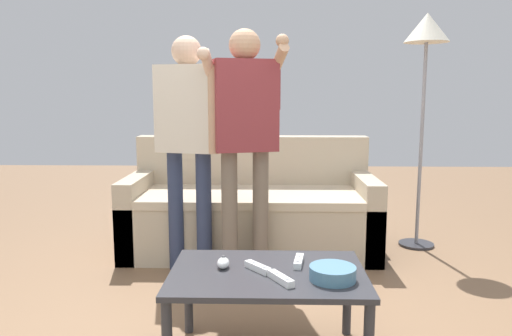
% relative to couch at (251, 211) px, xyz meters
% --- Properties ---
extents(ground_plane, '(12.00, 12.00, 0.00)m').
position_rel_couch_xyz_m(ground_plane, '(-0.01, -1.45, -0.30)').
color(ground_plane, brown).
extents(couch, '(1.91, 0.87, 0.88)m').
position_rel_couch_xyz_m(couch, '(0.00, 0.00, 0.00)').
color(couch, '#B7A88E').
rests_on(couch, ground).
extents(coffee_table, '(0.88, 0.60, 0.43)m').
position_rel_couch_xyz_m(coffee_table, '(0.13, -1.67, 0.07)').
color(coffee_table, '#2D2D33').
rests_on(coffee_table, ground).
extents(snack_bowl, '(0.20, 0.20, 0.06)m').
position_rel_couch_xyz_m(snack_bowl, '(0.41, -1.76, 0.16)').
color(snack_bowl, teal).
rests_on(snack_bowl, coffee_table).
extents(game_remote_nunchuk, '(0.06, 0.09, 0.05)m').
position_rel_couch_xyz_m(game_remote_nunchuk, '(-0.07, -1.63, 0.15)').
color(game_remote_nunchuk, white).
rests_on(game_remote_nunchuk, coffee_table).
extents(floor_lamp, '(0.34, 0.34, 1.84)m').
position_rel_couch_xyz_m(floor_lamp, '(1.35, 0.10, 1.29)').
color(floor_lamp, '#2D2D33').
rests_on(floor_lamp, ground).
extents(player_left, '(0.46, 0.44, 1.61)m').
position_rel_couch_xyz_m(player_left, '(-0.41, -0.51, 0.71)').
color(player_left, '#2D3856').
rests_on(player_left, ground).
extents(player_center, '(0.52, 0.32, 1.64)m').
position_rel_couch_xyz_m(player_center, '(-0.02, -0.60, 0.73)').
color(player_center, '#756656').
rests_on(player_center, ground).
extents(game_remote_wand_near, '(0.11, 0.16, 0.03)m').
position_rel_couch_xyz_m(game_remote_wand_near, '(0.19, -1.79, 0.14)').
color(game_remote_wand_near, white).
rests_on(game_remote_wand_near, coffee_table).
extents(game_remote_wand_far, '(0.13, 0.14, 0.03)m').
position_rel_couch_xyz_m(game_remote_wand_far, '(0.09, -1.66, 0.14)').
color(game_remote_wand_far, white).
rests_on(game_remote_wand_far, coffee_table).
extents(game_remote_wand_spare, '(0.06, 0.16, 0.03)m').
position_rel_couch_xyz_m(game_remote_wand_spare, '(0.28, -1.57, 0.14)').
color(game_remote_wand_spare, white).
rests_on(game_remote_wand_spare, coffee_table).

